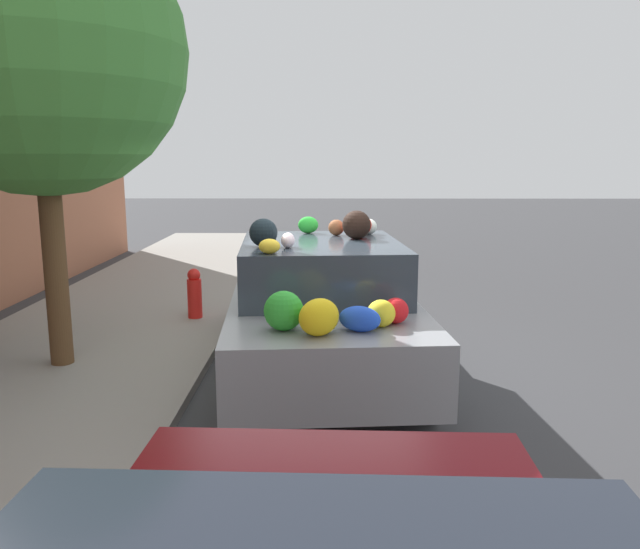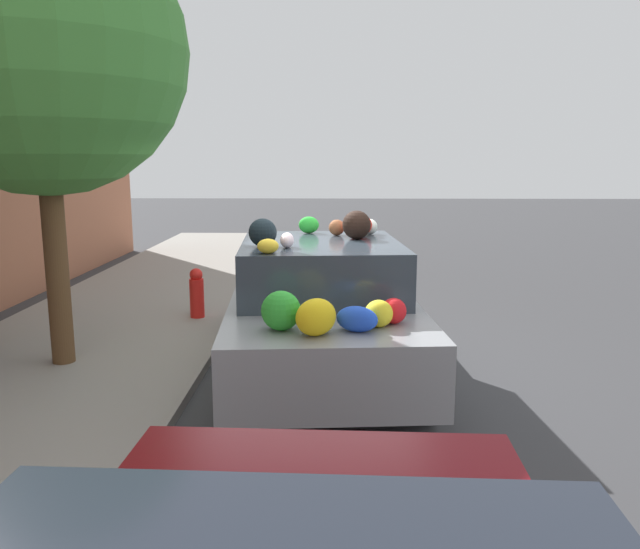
% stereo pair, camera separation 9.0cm
% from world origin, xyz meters
% --- Properties ---
extents(ground_plane, '(60.00, 60.00, 0.00)m').
position_xyz_m(ground_plane, '(0.00, 0.00, 0.00)').
color(ground_plane, '#38383A').
extents(sidewalk_curb, '(24.00, 3.20, 0.10)m').
position_xyz_m(sidewalk_curb, '(0.00, 2.70, 0.05)').
color(sidewalk_curb, gray).
rests_on(sidewalk_curb, ground).
extents(street_tree, '(2.98, 2.98, 4.79)m').
position_xyz_m(street_tree, '(-0.06, 2.68, 3.39)').
color(street_tree, brown).
rests_on(street_tree, sidewalk_curb).
extents(fire_hydrant, '(0.20, 0.20, 0.70)m').
position_xyz_m(fire_hydrant, '(1.93, 1.63, 0.45)').
color(fire_hydrant, red).
rests_on(fire_hydrant, sidewalk_curb).
extents(art_car, '(4.38, 2.16, 1.77)m').
position_xyz_m(art_car, '(-0.06, -0.15, 0.75)').
color(art_car, gray).
rests_on(art_car, ground).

